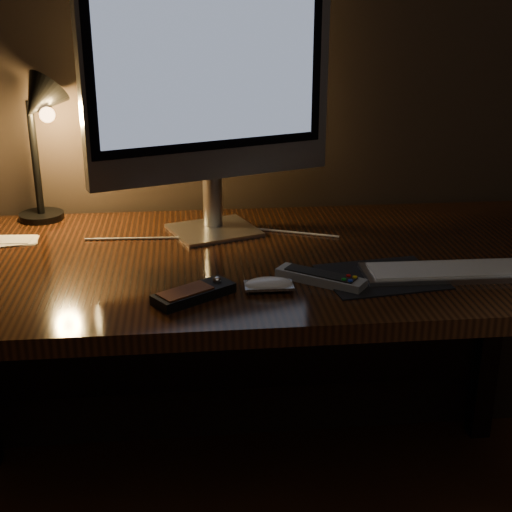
{
  "coord_description": "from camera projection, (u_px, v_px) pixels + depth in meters",
  "views": [
    {
      "loc": [
        -0.15,
        0.34,
        1.32
      ],
      "look_at": [
        -0.0,
        1.73,
        0.79
      ],
      "focal_mm": 50.0,
      "sensor_mm": 36.0,
      "label": 1
    }
  ],
  "objects": [
    {
      "name": "papers",
      "position": [
        14.0,
        241.0,
        1.72
      ],
      "size": [
        0.11,
        0.08,
        0.01
      ],
      "primitive_type": "cube",
      "rotation": [
        0.0,
        0.0,
        0.03
      ],
      "color": "white",
      "rests_on": "desk"
    },
    {
      "name": "keyboard",
      "position": [
        460.0,
        271.0,
        1.52
      ],
      "size": [
        0.42,
        0.12,
        0.02
      ],
      "primitive_type": "cube",
      "rotation": [
        0.0,
        0.0,
        -0.02
      ],
      "color": "silver",
      "rests_on": "desk"
    },
    {
      "name": "cable",
      "position": [
        217.0,
        236.0,
        1.75
      ],
      "size": [
        0.6,
        0.16,
        0.01
      ],
      "primitive_type": "cylinder",
      "rotation": [
        0.0,
        1.57,
        -0.26
      ],
      "color": "white",
      "rests_on": "desk"
    },
    {
      "name": "mouse",
      "position": [
        269.0,
        286.0,
        1.44
      ],
      "size": [
        0.1,
        0.05,
        0.02
      ],
      "primitive_type": "ellipsoid",
      "rotation": [
        0.0,
        0.0,
        -0.02
      ],
      "color": "white",
      "rests_on": "desk"
    },
    {
      "name": "desk",
      "position": [
        249.0,
        295.0,
        1.74
      ],
      "size": [
        1.6,
        0.75,
        0.75
      ],
      "color": "#32180B",
      "rests_on": "ground"
    },
    {
      "name": "desk_lamp",
      "position": [
        39.0,
        122.0,
        1.77
      ],
      "size": [
        0.2,
        0.21,
        0.39
      ],
      "rotation": [
        0.0,
        0.0,
        -0.35
      ],
      "color": "black",
      "rests_on": "desk"
    },
    {
      "name": "monitor",
      "position": [
        211.0,
        77.0,
        1.65
      ],
      "size": [
        0.59,
        0.24,
        0.64
      ],
      "rotation": [
        0.0,
        0.0,
        0.35
      ],
      "color": "silver",
      "rests_on": "desk"
    },
    {
      "name": "tv_remote",
      "position": [
        321.0,
        278.0,
        1.47
      ],
      "size": [
        0.18,
        0.15,
        0.02
      ],
      "rotation": [
        0.0,
        0.0,
        -0.64
      ],
      "color": "gray",
      "rests_on": "desk"
    },
    {
      "name": "media_remote",
      "position": [
        194.0,
        293.0,
        1.4
      ],
      "size": [
        0.17,
        0.14,
        0.03
      ],
      "rotation": [
        0.0,
        0.0,
        0.6
      ],
      "color": "black",
      "rests_on": "desk"
    },
    {
      "name": "mousepad",
      "position": [
        381.0,
        277.0,
        1.5
      ],
      "size": [
        0.27,
        0.23,
        0.0
      ],
      "primitive_type": "cube",
      "rotation": [
        0.0,
        0.0,
        0.14
      ],
      "color": "black",
      "rests_on": "desk"
    }
  ]
}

